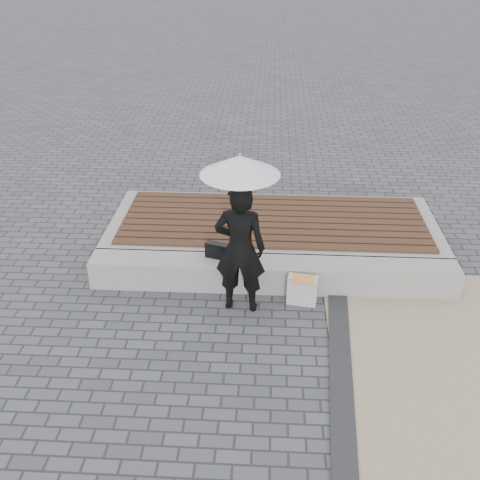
# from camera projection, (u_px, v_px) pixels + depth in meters

# --- Properties ---
(ground) EXTENTS (80.00, 80.00, 0.00)m
(ground) POSITION_uv_depth(u_px,v_px,m) (271.00, 364.00, 6.41)
(ground) COLOR #4D4E52
(ground) RESTS_ON ground
(edging_band) EXTENTS (0.61, 5.20, 0.04)m
(edging_band) POSITION_uv_depth(u_px,v_px,m) (342.00, 398.00, 5.93)
(edging_band) COLOR #29292B
(edging_band) RESTS_ON ground
(seating_ledge) EXTENTS (5.00, 0.45, 0.40)m
(seating_ledge) POSITION_uv_depth(u_px,v_px,m) (273.00, 274.00, 7.71)
(seating_ledge) COLOR #A6A5A0
(seating_ledge) RESTS_ON ground
(timber_platform) EXTENTS (5.00, 2.00, 0.40)m
(timber_platform) POSITION_uv_depth(u_px,v_px,m) (273.00, 232.00, 8.75)
(timber_platform) COLOR gray
(timber_platform) RESTS_ON ground
(timber_decking) EXTENTS (4.60, 1.80, 0.04)m
(timber_decking) POSITION_uv_depth(u_px,v_px,m) (273.00, 220.00, 8.64)
(timber_decking) COLOR #502D1E
(timber_decking) RESTS_ON timber_platform
(woman) EXTENTS (0.67, 0.47, 1.75)m
(woman) POSITION_uv_depth(u_px,v_px,m) (240.00, 249.00, 6.96)
(woman) COLOR black
(woman) RESTS_ON ground
(parasol) EXTENTS (0.94, 0.94, 1.20)m
(parasol) POSITION_uv_depth(u_px,v_px,m) (240.00, 165.00, 6.42)
(parasol) COLOR #B8B7BC
(parasol) RESTS_ON ground
(handbag) EXTENTS (0.33, 0.20, 0.22)m
(handbag) POSITION_uv_depth(u_px,v_px,m) (217.00, 250.00, 7.65)
(handbag) COLOR black
(handbag) RESTS_ON seating_ledge
(canvas_tote) EXTENTS (0.41, 0.23, 0.40)m
(canvas_tote) POSITION_uv_depth(u_px,v_px,m) (302.00, 290.00, 7.36)
(canvas_tote) COLOR beige
(canvas_tote) RESTS_ON ground
(magazine) EXTENTS (0.31, 0.25, 0.01)m
(magazine) POSITION_uv_depth(u_px,v_px,m) (303.00, 279.00, 7.21)
(magazine) COLOR #E4373E
(magazine) RESTS_ON canvas_tote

